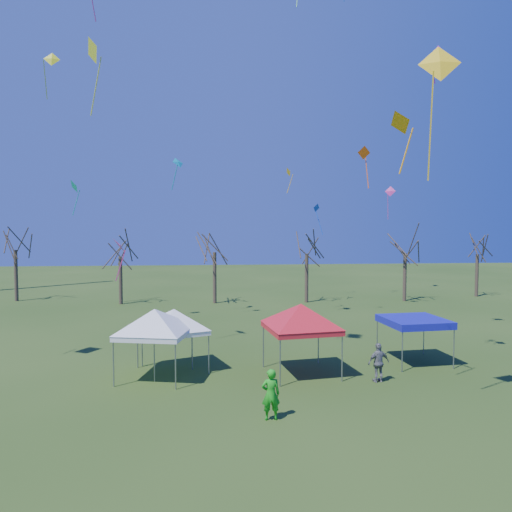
{
  "coord_description": "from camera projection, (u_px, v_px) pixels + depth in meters",
  "views": [
    {
      "loc": [
        -2.54,
        -16.93,
        6.65
      ],
      "look_at": [
        -0.64,
        3.0,
        5.51
      ],
      "focal_mm": 32.0,
      "sensor_mm": 36.0,
      "label": 1
    }
  ],
  "objects": [
    {
      "name": "ground",
      "position": [
        280.0,
        404.0,
        17.44
      ],
      "size": [
        140.0,
        140.0,
        0.0
      ],
      "primitive_type": "plane",
      "color": "#294416",
      "rests_on": "ground"
    },
    {
      "name": "tree_0",
      "position": [
        15.0,
        232.0,
        42.31
      ],
      "size": [
        3.83,
        3.83,
        8.44
      ],
      "color": "#3D2D21",
      "rests_on": "ground"
    },
    {
      "name": "tree_1",
      "position": [
        120.0,
        240.0,
        40.59
      ],
      "size": [
        3.42,
        3.42,
        7.54
      ],
      "color": "#3D2D21",
      "rests_on": "ground"
    },
    {
      "name": "tree_2",
      "position": [
        214.0,
        234.0,
        41.09
      ],
      "size": [
        3.71,
        3.71,
        8.18
      ],
      "color": "#3D2D21",
      "rests_on": "ground"
    },
    {
      "name": "tree_3",
      "position": [
        307.0,
        236.0,
        41.56
      ],
      "size": [
        3.59,
        3.59,
        7.91
      ],
      "color": "#3D2D21",
      "rests_on": "ground"
    },
    {
      "name": "tree_4",
      "position": [
        406.0,
        236.0,
        42.41
      ],
      "size": [
        3.58,
        3.58,
        7.89
      ],
      "color": "#3D2D21",
      "rests_on": "ground"
    },
    {
      "name": "tree_5",
      "position": [
        478.0,
        239.0,
        45.27
      ],
      "size": [
        3.39,
        3.39,
        7.46
      ],
      "color": "#3D2D21",
      "rests_on": "ground"
    },
    {
      "name": "tent_white_west",
      "position": [
        155.0,
        314.0,
        20.35
      ],
      "size": [
        4.0,
        4.0,
        3.61
      ],
      "rotation": [
        0.0,
        0.0,
        -0.21
      ],
      "color": "gray",
      "rests_on": "ground"
    },
    {
      "name": "tent_white_mid",
      "position": [
        174.0,
        313.0,
        21.52
      ],
      "size": [
        3.58,
        3.58,
        3.37
      ],
      "rotation": [
        0.0,
        0.0,
        0.36
      ],
      "color": "gray",
      "rests_on": "ground"
    },
    {
      "name": "tent_red",
      "position": [
        301.0,
        309.0,
        20.89
      ],
      "size": [
        4.24,
        4.24,
        3.78
      ],
      "rotation": [
        0.0,
        0.0,
        0.14
      ],
      "color": "gray",
      "rests_on": "ground"
    },
    {
      "name": "tent_blue",
      "position": [
        414.0,
        322.0,
        22.78
      ],
      "size": [
        3.09,
        3.09,
        2.25
      ],
      "rotation": [
        0.0,
        0.0,
        0.08
      ],
      "color": "gray",
      "rests_on": "ground"
    },
    {
      "name": "person_grey",
      "position": [
        379.0,
        363.0,
        19.9
      ],
      "size": [
        1.07,
        0.6,
        1.72
      ],
      "primitive_type": "imported",
      "rotation": [
        0.0,
        0.0,
        3.33
      ],
      "color": "slate",
      "rests_on": "ground"
    },
    {
      "name": "person_green",
      "position": [
        271.0,
        394.0,
        15.95
      ],
      "size": [
        0.68,
        0.46,
        1.81
      ],
      "primitive_type": "imported",
      "rotation": [
        0.0,
        0.0,
        3.19
      ],
      "color": "green",
      "rests_on": "ground"
    },
    {
      "name": "kite_27",
      "position": [
        401.0,
        123.0,
        17.08
      ],
      "size": [
        0.92,
        1.15,
        2.43
      ],
      "rotation": [
        0.0,
        0.0,
        1.93
      ],
      "color": "#FFA40D",
      "rests_on": "ground"
    },
    {
      "name": "kite_13",
      "position": [
        178.0,
        163.0,
        33.83
      ],
      "size": [
        1.18,
        1.17,
        2.48
      ],
      "rotation": [
        0.0,
        0.0,
        0.77
      ],
      "color": "#0B8CAF",
      "rests_on": "ground"
    },
    {
      "name": "kite_7",
      "position": [
        51.0,
        60.0,
        28.36
      ],
      "size": [
        1.04,
        0.83,
        2.88
      ],
      "rotation": [
        0.0,
        0.0,
        0.14
      ],
      "color": "yellow",
      "rests_on": "ground"
    },
    {
      "name": "kite_5",
      "position": [
        440.0,
        64.0,
        14.6
      ],
      "size": [
        1.43,
        0.88,
        4.38
      ],
      "rotation": [
        0.0,
        0.0,
        6.03
      ],
      "color": "yellow",
      "rests_on": "ground"
    },
    {
      "name": "kite_17",
      "position": [
        364.0,
        154.0,
        27.14
      ],
      "size": [
        0.85,
        0.5,
        2.55
      ],
      "rotation": [
        0.0,
        0.0,
        3.27
      ],
      "color": "#FF5F0D",
      "rests_on": "ground"
    },
    {
      "name": "kite_1",
      "position": [
        120.0,
        246.0,
        19.42
      ],
      "size": [
        0.78,
        0.96,
        1.86
      ],
      "rotation": [
        0.0,
        0.0,
        1.86
      ],
      "color": "#E9337D",
      "rests_on": "ground"
    },
    {
      "name": "kite_19",
      "position": [
        289.0,
        173.0,
        34.85
      ],
      "size": [
        0.57,
        0.8,
        2.01
      ],
      "rotation": [
        0.0,
        0.0,
        1.82
      ],
      "color": "gold",
      "rests_on": "ground"
    },
    {
      "name": "kite_22",
      "position": [
        316.0,
        209.0,
        40.72
      ],
      "size": [
        1.04,
        1.0,
        2.81
      ],
      "rotation": [
        0.0,
        0.0,
        3.79
      ],
      "color": "blue",
      "rests_on": "ground"
    },
    {
      "name": "kite_2",
      "position": [
        75.0,
        187.0,
        37.44
      ],
      "size": [
        1.2,
        1.35,
        2.96
      ],
      "rotation": [
        0.0,
        0.0,
        2.15
      ],
      "color": "#0CBE95",
      "rests_on": "ground"
    },
    {
      "name": "kite_12",
      "position": [
        390.0,
        192.0,
        40.01
      ],
      "size": [
        0.93,
        0.71,
        2.93
      ],
      "rotation": [
        0.0,
        0.0,
        5.74
      ],
      "color": "#DB3093",
      "rests_on": "ground"
    },
    {
      "name": "kite_8",
      "position": [
        93.0,
        51.0,
        22.27
      ],
      "size": [
        1.09,
        1.36,
        3.89
      ],
      "rotation": [
        0.0,
        0.0,
        2.13
      ],
      "color": "yellow",
      "rests_on": "ground"
    },
    {
      "name": "kite_25",
      "position": [
        436.0,
        54.0,
        19.93
      ],
      "size": [
        0.53,
        0.78,
        1.63
      ],
      "rotation": [
        0.0,
        0.0,
        5.1
      ],
      "color": "purple",
      "rests_on": "ground"
    }
  ]
}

